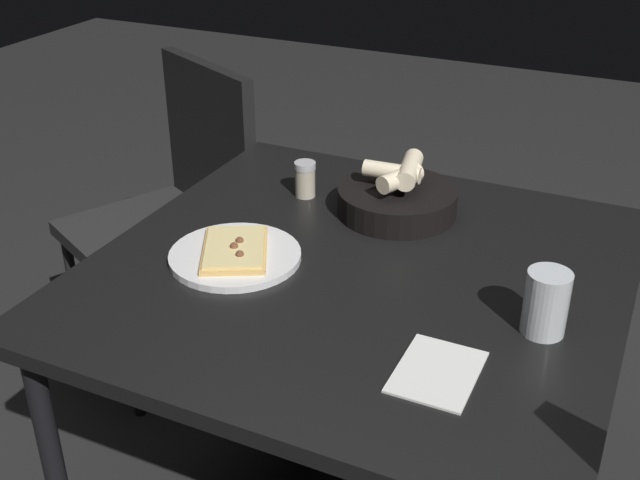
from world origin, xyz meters
TOP-DOWN VIEW (x-y plane):
  - dining_table at (0.00, 0.00)m, footprint 0.97×0.97m
  - pizza_plate at (-0.08, 0.22)m, footprint 0.25×0.25m
  - bread_basket at (0.24, 0.01)m, footprint 0.25×0.25m
  - beer_glass at (-0.07, -0.36)m, footprint 0.07×0.07m
  - pepper_shaker at (0.24, 0.23)m, footprint 0.05×0.05m
  - napkin at (-0.25, -0.23)m, footprint 0.16×0.12m
  - chair_far at (0.47, 0.74)m, footprint 0.59×0.59m

SIDE VIEW (x-z plane):
  - chair_far at x=0.47m, z-range 0.06..0.94m
  - dining_table at x=0.00m, z-range 0.30..1.01m
  - napkin at x=-0.25m, z-range 0.72..0.72m
  - pizza_plate at x=-0.08m, z-range 0.71..0.75m
  - pepper_shaker at x=0.24m, z-range 0.71..0.79m
  - bread_basket at x=0.24m, z-range 0.69..0.81m
  - beer_glass at x=-0.07m, z-range 0.71..0.82m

